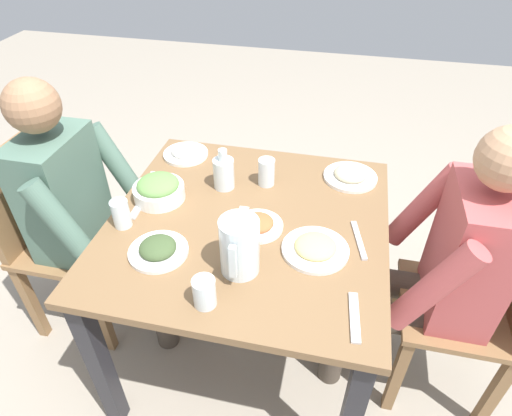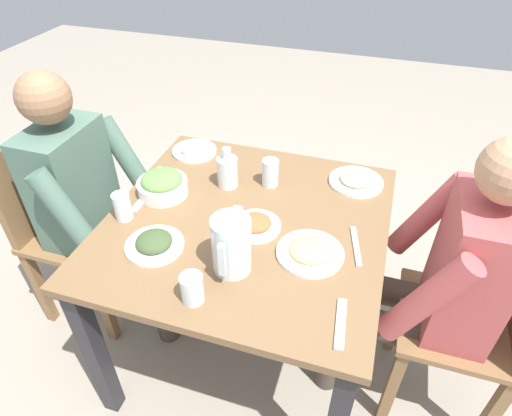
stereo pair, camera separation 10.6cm
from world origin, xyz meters
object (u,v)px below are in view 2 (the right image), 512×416
object	(u,v)px
water_glass_far_right	(122,206)
water_glass_far_left	(192,288)
water_glass_near_right	(270,173)
chair_near	(63,220)
plate_beans	(356,180)
salad_bowl	(162,184)
diner_near	(96,202)
dining_table	(247,244)
diner_far	(435,276)
oil_carafe	(228,173)
plate_fries	(310,251)
water_pitcher	(231,245)
plate_yoghurt	(194,149)
plate_rice_curry	(256,224)
plate_dolmas	(154,243)
chair_far	(487,319)

from	to	relation	value
water_glass_far_right	water_glass_far_left	distance (m)	0.47
water_glass_near_right	chair_near	bearing A→B (deg)	-76.57
chair_near	plate_beans	world-z (taller)	chair_near
chair_near	salad_bowl	bearing A→B (deg)	93.40
diner_near	water_glass_near_right	distance (m)	0.72
dining_table	water_glass_far_left	distance (m)	0.42
water_glass_far_right	water_glass_far_left	bearing A→B (deg)	55.24
diner_far	oil_carafe	size ratio (longest dim) A/B	7.19
plate_beans	plate_fries	bearing A→B (deg)	-11.25
water_glass_far_right	water_glass_far_left	xyz separation A→B (m)	(0.27, 0.38, -0.00)
water_pitcher	plate_yoghurt	size ratio (longest dim) A/B	1.00
water_pitcher	plate_rice_curry	xyz separation A→B (m)	(-0.20, 0.01, -0.08)
water_pitcher	plate_rice_curry	size ratio (longest dim) A/B	1.09
plate_yoghurt	oil_carafe	bearing A→B (deg)	50.57
dining_table	water_pitcher	size ratio (longest dim) A/B	5.10
chair_near	water_glass_near_right	bearing A→B (deg)	103.43
diner_far	plate_dolmas	size ratio (longest dim) A/B	6.14
chair_near	plate_beans	size ratio (longest dim) A/B	4.20
water_glass_far_right	water_pitcher	bearing A→B (deg)	75.78
chair_near	water_glass_far_left	distance (m)	0.97
water_pitcher	plate_yoghurt	distance (m)	0.72
diner_far	plate_yoghurt	xyz separation A→B (m)	(-0.35, -1.02, 0.11)
plate_beans	water_glass_near_right	xyz separation A→B (m)	(0.11, -0.32, 0.04)
salad_bowl	water_pitcher	bearing A→B (deg)	53.22
oil_carafe	diner_far	bearing A→B (deg)	78.21
plate_fries	plate_yoghurt	bearing A→B (deg)	-127.47
plate_yoghurt	water_pitcher	bearing A→B (deg)	33.34
water_pitcher	water_glass_far_left	distance (m)	0.17
plate_dolmas	plate_beans	size ratio (longest dim) A/B	0.91
water_pitcher	plate_yoghurt	bearing A→B (deg)	-146.66
plate_beans	plate_rice_curry	size ratio (longest dim) A/B	1.21
plate_dolmas	water_glass_far_right	distance (m)	0.20
plate_fries	water_glass_far_left	bearing A→B (deg)	-45.08
diner_near	water_glass_far_right	distance (m)	0.31
dining_table	water_pitcher	bearing A→B (deg)	7.78
plate_fries	plate_yoghurt	xyz separation A→B (m)	(-0.47, -0.61, 0.00)
water_pitcher	plate_beans	distance (m)	0.66
diner_near	plate_dolmas	distance (m)	0.49
plate_yoghurt	water_glass_far_right	size ratio (longest dim) A/B	1.87
salad_bowl	plate_dolmas	world-z (taller)	salad_bowl
diner_near	water_glass_far_left	xyz separation A→B (m)	(0.41, 0.62, 0.14)
plate_yoghurt	plate_fries	bearing A→B (deg)	52.53
salad_bowl	dining_table	bearing A→B (deg)	81.16
plate_dolmas	plate_yoghurt	xyz separation A→B (m)	(-0.59, -0.12, 0.00)
chair_far	plate_beans	xyz separation A→B (m)	(-0.33, -0.52, 0.25)
chair_near	plate_fries	distance (m)	1.15
plate_dolmas	water_glass_near_right	bearing A→B (deg)	150.19
plate_dolmas	diner_near	bearing A→B (deg)	-120.75
plate_rice_curry	water_glass_near_right	bearing A→B (deg)	-174.75
diner_near	water_pitcher	distance (m)	0.76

